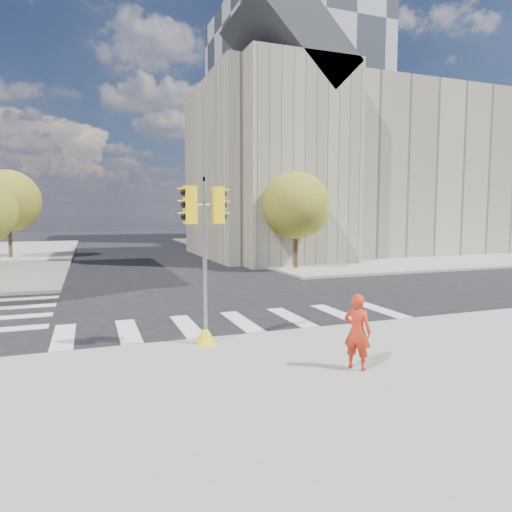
{
  "coord_description": "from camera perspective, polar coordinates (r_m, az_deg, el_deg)",
  "views": [
    {
      "loc": [
        -4.73,
        -15.99,
        3.54
      ],
      "look_at": [
        0.63,
        -1.43,
        2.1
      ],
      "focal_mm": 32.0,
      "sensor_mm": 36.0,
      "label": 1
    }
  ],
  "objects": [
    {
      "name": "tree_lw_far",
      "position": [
        40.42,
        -28.57,
        6.08
      ],
      "size": [
        4.8,
        4.8,
        6.95
      ],
      "color": "#382616",
      "rests_on": "ground"
    },
    {
      "name": "photographer",
      "position": [
        10.31,
        12.55,
        -9.19
      ],
      "size": [
        0.68,
        0.72,
        1.67
      ],
      "primitive_type": "imported",
      "rotation": [
        0.0,
        0.0,
        2.21
      ],
      "color": "red",
      "rests_on": "sidewalk_near"
    },
    {
      "name": "sidewalk_near",
      "position": [
        7.7,
        22.32,
        -21.86
      ],
      "size": [
        30.0,
        14.0,
        0.15
      ],
      "primitive_type": "cube",
      "color": "gray",
      "rests_on": "ground"
    },
    {
      "name": "tree_re_near",
      "position": [
        28.73,
        5.03,
        6.31
      ],
      "size": [
        4.2,
        4.2,
        6.16
      ],
      "color": "#382616",
      "rests_on": "ground"
    },
    {
      "name": "tree_re_mid",
      "position": [
        39.92,
        -2.36,
        6.47
      ],
      "size": [
        4.6,
        4.6,
        6.66
      ],
      "color": "#382616",
      "rests_on": "ground"
    },
    {
      "name": "office_tower",
      "position": [
        64.88,
        4.65,
        15.46
      ],
      "size": [
        20.0,
        18.0,
        30.0
      ],
      "primitive_type": "cube",
      "color": "#9EA0A3",
      "rests_on": "ground"
    },
    {
      "name": "lamp_far",
      "position": [
        45.81,
        -4.08,
        6.59
      ],
      "size": [
        0.35,
        0.18,
        8.11
      ],
      "color": "black",
      "rests_on": "sidewalk_far_right"
    },
    {
      "name": "civic_building",
      "position": [
        40.74,
        9.99,
        10.47
      ],
      "size": [
        26.0,
        16.0,
        19.39
      ],
      "color": "#9F957E",
      "rests_on": "ground"
    },
    {
      "name": "ground",
      "position": [
        17.05,
        -3.67,
        -6.69
      ],
      "size": [
        160.0,
        160.0,
        0.0
      ],
      "primitive_type": "plane",
      "color": "black",
      "rests_on": "ground"
    },
    {
      "name": "lamp_near",
      "position": [
        32.6,
        2.82,
        7.12
      ],
      "size": [
        0.35,
        0.18,
        8.11
      ],
      "color": "black",
      "rests_on": "sidewalk_far_right"
    },
    {
      "name": "sidewalk_far_right",
      "position": [
        48.86,
        10.28,
        1.15
      ],
      "size": [
        28.0,
        40.0,
        0.15
      ],
      "primitive_type": "cube",
      "color": "gray",
      "rests_on": "ground"
    },
    {
      "name": "tree_re_far",
      "position": [
        51.47,
        -6.48,
        5.63
      ],
      "size": [
        4.0,
        4.0,
        5.88
      ],
      "color": "#382616",
      "rests_on": "ground"
    },
    {
      "name": "traffic_signal",
      "position": [
        11.83,
        -6.39,
        -2.36
      ],
      "size": [
        1.08,
        0.56,
        4.32
      ],
      "rotation": [
        0.0,
        0.0,
        0.15
      ],
      "color": "yellow",
      "rests_on": "sidewalk_near"
    }
  ]
}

